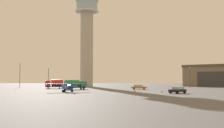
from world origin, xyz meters
TOP-DOWN VIEW (x-y plane):
  - ground_plane at (0.00, 0.00)m, footprint 400.00×400.00m
  - control_tower at (-13.75, 60.65)m, footprint 10.03×10.03m
  - airplane_blue at (-11.21, 2.01)m, footprint 9.38×7.48m
  - truck_fuel_tanker_green at (-12.54, 21.26)m, footprint 6.61×5.19m
  - truck_fuel_tanker_red at (-21.09, 31.98)m, footprint 6.19×3.98m
  - car_black at (13.35, -3.72)m, footprint 4.21×4.34m
  - car_orange at (6.65, 23.14)m, footprint 4.83×2.86m
  - light_post_west at (-28.34, 52.37)m, footprint 0.44×0.44m
  - light_post_north at (-39.12, 49.60)m, footprint 0.44×0.44m
  - light_post_centre at (26.66, 43.64)m, footprint 0.44×0.44m
  - traffic_cone_near_left at (10.77, 1.73)m, footprint 0.36×0.36m
  - traffic_cone_near_right at (4.74, 6.86)m, footprint 0.36×0.36m

SIDE VIEW (x-z plane):
  - ground_plane at x=0.00m, z-range 0.00..0.00m
  - traffic_cone_near_left at x=10.77m, z-range 0.00..0.54m
  - traffic_cone_near_right at x=4.74m, z-range 0.00..0.66m
  - car_black at x=13.35m, z-range 0.06..1.43m
  - car_orange at x=6.65m, z-range 0.06..1.43m
  - airplane_blue at x=-11.21m, z-range -0.10..2.79m
  - truck_fuel_tanker_green at x=-12.54m, z-range 0.16..3.07m
  - truck_fuel_tanker_red at x=-21.09m, z-range 0.16..3.20m
  - light_post_centre at x=26.66m, z-range 0.80..8.36m
  - light_post_west at x=-28.34m, z-range 0.81..8.63m
  - light_post_north at x=-39.12m, z-range 0.86..10.82m
  - control_tower at x=-13.75m, z-range 1.43..43.20m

